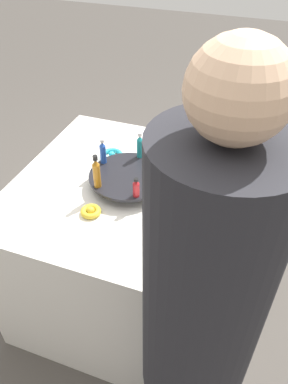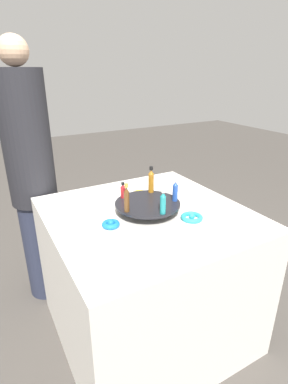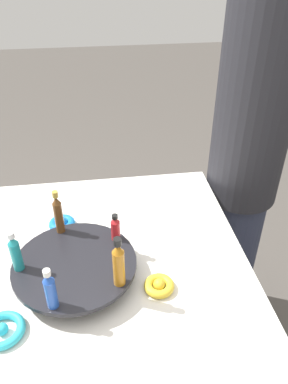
{
  "view_description": "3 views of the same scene",
  "coord_description": "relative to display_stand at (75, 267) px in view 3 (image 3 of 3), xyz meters",
  "views": [
    {
      "loc": [
        1.18,
        0.5,
        1.81
      ],
      "look_at": [
        0.22,
        0.15,
        0.96
      ],
      "focal_mm": 35.0,
      "sensor_mm": 36.0,
      "label": 1
    },
    {
      "loc": [
        -1.22,
        0.7,
        1.49
      ],
      "look_at": [
        0.02,
        0.01,
        0.9
      ],
      "focal_mm": 28.0,
      "sensor_mm": 36.0,
      "label": 2
    },
    {
      "loc": [
        0.08,
        -0.75,
        1.59
      ],
      "look_at": [
        0.21,
        0.15,
        0.96
      ],
      "focal_mm": 35.0,
      "sensor_mm": 36.0,
      "label": 3
    }
  ],
  "objects": [
    {
      "name": "party_table",
      "position": [
        0.0,
        0.0,
        -0.44
      ],
      "size": [
        1.0,
        1.0,
        0.79
      ],
      "color": "silver",
      "rests_on": "ground_plane"
    },
    {
      "name": "bottle_red",
      "position": [
        0.12,
        0.08,
        0.06
      ],
      "size": [
        0.03,
        0.03,
        0.09
      ],
      "color": "#B21E23",
      "rests_on": "display_stand"
    },
    {
      "name": "bottle_amber",
      "position": [
        0.12,
        -0.09,
        0.09
      ],
      "size": [
        0.03,
        0.03,
        0.15
      ],
      "color": "#AD6B19",
      "rests_on": "display_stand"
    },
    {
      "name": "ribbon_bow_teal",
      "position": [
        -0.17,
        -0.16,
        -0.03
      ],
      "size": [
        0.11,
        0.11,
        0.03
      ],
      "color": "#2DB7CC",
      "rests_on": "party_table"
    },
    {
      "name": "bottle_blue",
      "position": [
        -0.05,
        -0.14,
        0.07
      ],
      "size": [
        0.03,
        0.03,
        0.12
      ],
      "color": "#234CAD",
      "rests_on": "display_stand"
    },
    {
      "name": "bottle_teal",
      "position": [
        -0.15,
        0.0,
        0.07
      ],
      "size": [
        0.03,
        0.03,
        0.12
      ],
      "color": "teal",
      "rests_on": "display_stand"
    },
    {
      "name": "ribbon_bow_blue",
      "position": [
        -0.05,
        0.23,
        -0.03
      ],
      "size": [
        0.09,
        0.09,
        0.04
      ],
      "color": "blue",
      "rests_on": "party_table"
    },
    {
      "name": "person_figure",
      "position": [
        0.66,
        0.46,
        0.01
      ],
      "size": [
        0.28,
        0.28,
        1.67
      ],
      "rotation": [
        0.0,
        0.0,
        -2.54
      ],
      "color": "#282D42",
      "rests_on": "ground_plane"
    },
    {
      "name": "bottle_brown",
      "position": [
        -0.04,
        0.14,
        0.08
      ],
      "size": [
        0.03,
        0.03,
        0.14
      ],
      "color": "brown",
      "rests_on": "display_stand"
    },
    {
      "name": "display_stand",
      "position": [
        0.0,
        0.0,
        0.0
      ],
      "size": [
        0.34,
        0.34,
        0.06
      ],
      "color": "black",
      "rests_on": "party_table"
    },
    {
      "name": "ribbon_bow_gold",
      "position": [
        0.22,
        -0.07,
        -0.03
      ],
      "size": [
        0.08,
        0.08,
        0.03
      ],
      "color": "gold",
      "rests_on": "party_table"
    }
  ]
}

